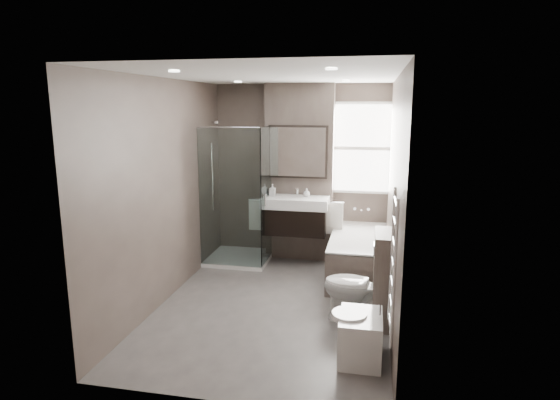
% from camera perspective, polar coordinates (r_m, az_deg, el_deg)
% --- Properties ---
extents(room, '(2.70, 3.90, 2.70)m').
position_cam_1_polar(room, '(5.24, -0.66, 0.59)').
color(room, '#595552').
rests_on(room, ground).
extents(vanity_pier, '(1.00, 0.25, 2.60)m').
position_cam_1_polar(vanity_pier, '(6.96, 2.40, 3.31)').
color(vanity_pier, '#534842').
rests_on(vanity_pier, ground).
extents(vanity, '(0.95, 0.47, 0.66)m').
position_cam_1_polar(vanity, '(6.73, 1.89, -1.83)').
color(vanity, black).
rests_on(vanity, vanity_pier).
extents(mirror_cabinet, '(0.86, 0.08, 0.76)m').
position_cam_1_polar(mirror_cabinet, '(6.76, 2.20, 5.88)').
color(mirror_cabinet, black).
rests_on(mirror_cabinet, vanity_pier).
extents(towel_left, '(0.24, 0.06, 0.44)m').
position_cam_1_polar(towel_left, '(6.83, -2.78, -1.82)').
color(towel_left, silver).
rests_on(towel_left, vanity_pier).
extents(towel_right, '(0.24, 0.06, 0.44)m').
position_cam_1_polar(towel_right, '(6.65, 6.63, -2.25)').
color(towel_right, silver).
rests_on(towel_right, vanity_pier).
extents(shower_enclosure, '(0.90, 0.90, 2.00)m').
position_cam_1_polar(shower_enclosure, '(6.88, -4.42, -3.70)').
color(shower_enclosure, white).
rests_on(shower_enclosure, ground).
extents(bathtub, '(0.75, 1.60, 0.57)m').
position_cam_1_polar(bathtub, '(6.45, 9.57, -6.52)').
color(bathtub, '#534842').
rests_on(bathtub, ground).
extents(window, '(0.98, 0.06, 1.33)m').
position_cam_1_polar(window, '(6.94, 9.96, 6.23)').
color(window, white).
rests_on(window, room).
extents(toilet, '(0.80, 0.52, 0.77)m').
position_cam_1_polar(toilet, '(5.15, 9.55, -10.45)').
color(toilet, white).
rests_on(toilet, ground).
extents(cistern_box, '(0.19, 0.55, 1.00)m').
position_cam_1_polar(cistern_box, '(5.11, 12.32, -9.31)').
color(cistern_box, '#534842').
rests_on(cistern_box, ground).
extents(bidet, '(0.46, 0.53, 0.55)m').
position_cam_1_polar(bidet, '(4.50, 9.69, -16.03)').
color(bidet, white).
rests_on(bidet, ground).
extents(towel_radiator, '(0.03, 0.49, 1.10)m').
position_cam_1_polar(towel_radiator, '(3.63, 13.63, -7.69)').
color(towel_radiator, silver).
rests_on(towel_radiator, room).
extents(soap_bottle_a, '(0.08, 0.08, 0.17)m').
position_cam_1_polar(soap_bottle_a, '(6.75, -0.92, 1.22)').
color(soap_bottle_a, white).
rests_on(soap_bottle_a, vanity).
extents(soap_bottle_b, '(0.09, 0.09, 0.12)m').
position_cam_1_polar(soap_bottle_b, '(6.71, 3.27, 0.91)').
color(soap_bottle_b, white).
rests_on(soap_bottle_b, vanity).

